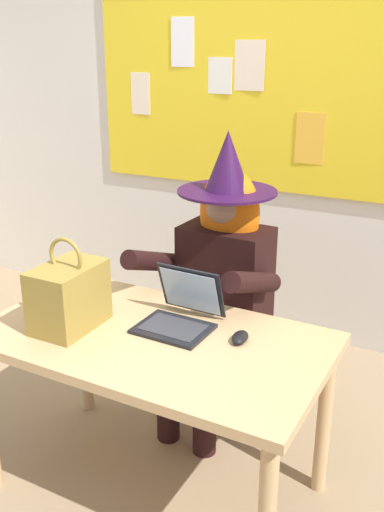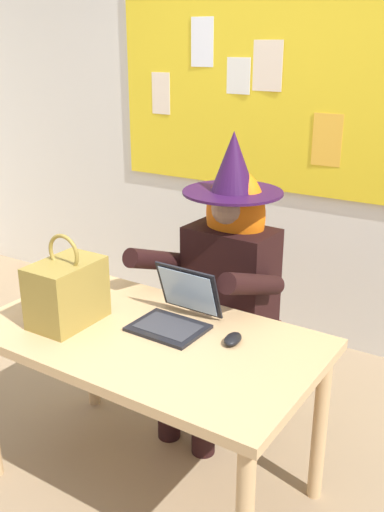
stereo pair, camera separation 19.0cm
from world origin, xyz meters
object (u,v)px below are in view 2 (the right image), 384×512
at_px(person_costumed, 224,268).
at_px(laptop, 176,313).
at_px(handbag, 67,292).
at_px(chair_at_desk, 234,313).
at_px(computer_mouse, 233,339).
at_px(desk_main, 148,354).

height_order(person_costumed, laptop, person_costumed).
height_order(laptop, handbag, handbag).
bearing_deg(person_costumed, chair_at_desk, -175.41).
xyz_separation_m(person_costumed, computer_mouse, (0.32, -0.51, -0.05)).
bearing_deg(laptop, chair_at_desk, 97.10).
distance_m(person_costumed, computer_mouse, 0.61).
xyz_separation_m(chair_at_desk, computer_mouse, (0.33, -0.63, 0.23)).
relative_size(chair_at_desk, laptop, 3.00).
xyz_separation_m(desk_main, laptop, (0.05, 0.13, 0.14)).
xyz_separation_m(person_costumed, laptop, (0.05, -0.49, -0.02)).
bearing_deg(computer_mouse, handbag, -169.96).
distance_m(laptop, handbag, 0.45).
relative_size(person_costumed, computer_mouse, 13.85).
height_order(desk_main, person_costumed, person_costumed).
bearing_deg(person_costumed, desk_main, 3.13).
bearing_deg(desk_main, laptop, 67.94).
relative_size(desk_main, chair_at_desk, 1.50).
bearing_deg(chair_at_desk, desk_main, -4.37).
bearing_deg(handbag, computer_mouse, 16.72).
xyz_separation_m(desk_main, handbag, (-0.33, -0.08, 0.22)).
distance_m(laptop, computer_mouse, 0.27).
bearing_deg(person_costumed, computer_mouse, 35.37).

